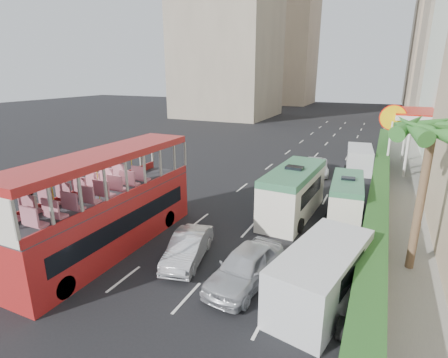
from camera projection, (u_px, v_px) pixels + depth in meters
The scene contains 16 objects.
ground_plane at pixel (217, 275), 15.62m from camera, with size 200.00×200.00×0.00m, color black.
double_decker_bus at pixel (108, 202), 17.27m from camera, with size 2.50×11.00×5.06m, color #A61D1C.
car_silver_lane_a at pixel (188, 260), 16.84m from camera, with size 1.45×4.17×1.37m, color silver.
car_silver_lane_b at pixel (245, 283), 15.02m from camera, with size 1.90×4.72×1.61m, color silver.
van_asset at pixel (314, 174), 31.26m from camera, with size 2.27×4.91×1.37m, color silver.
minibus_near at pixel (293, 193), 21.71m from camera, with size 2.29×6.88×3.05m, color silver.
minibus_far at pixel (346, 198), 21.69m from camera, with size 1.82×5.45×2.42m, color silver.
panel_van_near at pixel (321, 275), 13.57m from camera, with size 2.28×5.70×2.28m, color silver.
panel_van_far at pixel (359, 159), 32.18m from camera, with size 2.12×5.29×2.12m, color silver.
sidewalk at pixel (413, 165), 33.75m from camera, with size 6.00×120.00×0.18m, color #99968C.
kerb_wall at pixel (379, 189), 25.13m from camera, with size 0.30×44.00×1.00m, color silver.
hedge at pixel (380, 177), 24.88m from camera, with size 1.10×44.00×0.70m, color #2D6626.
palm_tree at pixel (420, 201), 15.01m from camera, with size 0.36×0.36×6.40m, color brown.
shell_station at pixel (432, 143), 30.84m from camera, with size 6.50×8.00×5.50m, color silver.
tower_far_b at pixel (442, 28), 93.43m from camera, with size 14.00×14.00×40.00m, color #9F927D.
tower_left_b at pixel (286, 18), 95.91m from camera, with size 16.00×16.00×46.00m, color tan.
Camera 1 is at (5.97, -12.31, 8.68)m, focal length 28.00 mm.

